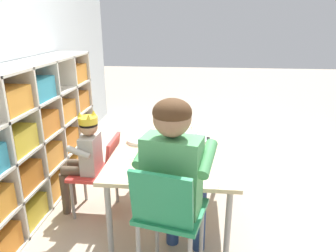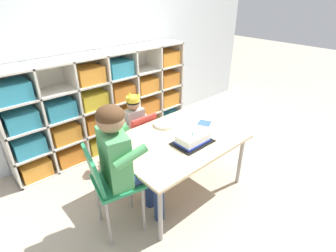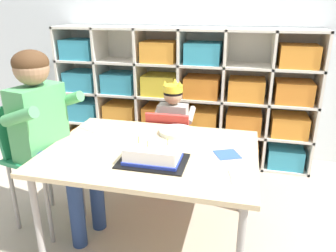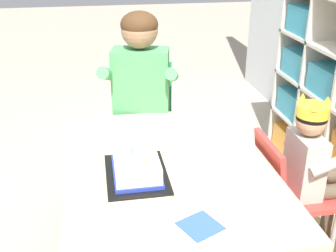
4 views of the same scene
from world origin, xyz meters
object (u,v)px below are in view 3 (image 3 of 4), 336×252
(paper_plate_stack, at_px, (177,132))
(fork_beside_plate_stack, at_px, (45,162))
(fork_by_napkin, at_px, (132,131))
(classroom_chair_blue, at_px, (171,143))
(adult_helper_seated, at_px, (47,124))
(fork_at_table_front_edge, at_px, (106,151))
(birthday_cake_on_tray, at_px, (153,155))
(activity_table, at_px, (152,157))
(child_with_crown, at_px, (174,120))
(classroom_chair_adult_side, at_px, (36,152))
(fork_near_cake_tray, at_px, (89,130))

(paper_plate_stack, xyz_separation_m, fork_beside_plate_stack, (-0.57, -0.53, -0.01))
(fork_by_napkin, bearing_deg, classroom_chair_blue, 114.43)
(adult_helper_seated, bearing_deg, fork_at_table_front_edge, -81.34)
(birthday_cake_on_tray, bearing_deg, fork_by_napkin, 123.30)
(activity_table, height_order, fork_at_table_front_edge, fork_at_table_front_edge)
(child_with_crown, bearing_deg, adult_helper_seated, 51.83)
(adult_helper_seated, height_order, fork_at_table_front_edge, adult_helper_seated)
(fork_at_table_front_edge, xyz_separation_m, fork_beside_plate_stack, (-0.25, -0.19, 0.00))
(activity_table, distance_m, child_with_crown, 0.67)
(adult_helper_seated, bearing_deg, activity_table, -72.13)
(birthday_cake_on_tray, distance_m, fork_by_napkin, 0.46)
(classroom_chair_adult_side, relative_size, adult_helper_seated, 0.71)
(classroom_chair_adult_side, height_order, fork_beside_plate_stack, classroom_chair_adult_side)
(classroom_chair_blue, xyz_separation_m, adult_helper_seated, (-0.57, -0.61, 0.31))
(paper_plate_stack, xyz_separation_m, fork_by_napkin, (-0.29, -0.02, -0.01))
(adult_helper_seated, relative_size, fork_at_table_front_edge, 9.26)
(classroom_chair_adult_side, xyz_separation_m, fork_near_cake_tray, (0.24, 0.22, 0.08))
(paper_plate_stack, bearing_deg, classroom_chair_adult_side, -160.09)
(activity_table, relative_size, classroom_chair_blue, 1.84)
(birthday_cake_on_tray, xyz_separation_m, paper_plate_stack, (0.04, 0.40, -0.02))
(fork_beside_plate_stack, bearing_deg, fork_at_table_front_edge, -157.97)
(classroom_chair_blue, height_order, paper_plate_stack, classroom_chair_blue)
(fork_near_cake_tray, bearing_deg, adult_helper_seated, 86.78)
(paper_plate_stack, height_order, fork_near_cake_tray, paper_plate_stack)
(classroom_chair_adult_side, bearing_deg, birthday_cake_on_tray, -85.85)
(classroom_chair_adult_side, distance_m, adult_helper_seated, 0.23)
(birthday_cake_on_tray, bearing_deg, classroom_chair_blue, 95.79)
(activity_table, distance_m, birthday_cake_on_tray, 0.17)
(classroom_chair_adult_side, bearing_deg, paper_plate_stack, -57.27)
(classroom_chair_adult_side, height_order, paper_plate_stack, classroom_chair_adult_side)
(adult_helper_seated, bearing_deg, paper_plate_stack, -52.20)
(fork_beside_plate_stack, bearing_deg, classroom_chair_blue, -134.81)
(child_with_crown, height_order, birthday_cake_on_tray, child_with_crown)
(activity_table, relative_size, child_with_crown, 1.40)
(activity_table, distance_m, paper_plate_stack, 0.28)
(paper_plate_stack, bearing_deg, fork_near_cake_tray, -172.84)
(activity_table, height_order, adult_helper_seated, adult_helper_seated)
(birthday_cake_on_tray, xyz_separation_m, fork_near_cake_tray, (-0.52, 0.34, -0.04))
(classroom_chair_adult_side, bearing_deg, classroom_chair_blue, -36.86)
(classroom_chair_adult_side, xyz_separation_m, adult_helper_seated, (0.12, -0.03, 0.20))
(fork_by_napkin, bearing_deg, paper_plate_stack, 58.44)
(child_with_crown, distance_m, classroom_chair_adult_side, 0.98)
(fork_by_napkin, bearing_deg, adult_helper_seated, -89.92)
(activity_table, distance_m, fork_beside_plate_stack, 0.55)
(birthday_cake_on_tray, bearing_deg, activity_table, 109.49)
(child_with_crown, relative_size, fork_near_cake_tray, 5.91)
(adult_helper_seated, bearing_deg, classroom_chair_blue, -30.16)
(child_with_crown, relative_size, adult_helper_seated, 0.75)
(birthday_cake_on_tray, distance_m, fork_near_cake_tray, 0.62)
(activity_table, xyz_separation_m, classroom_chair_blue, (-0.02, 0.56, -0.15))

